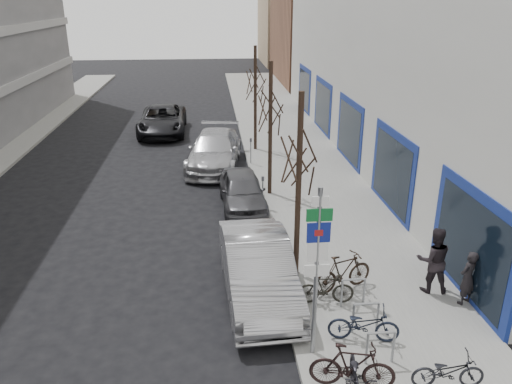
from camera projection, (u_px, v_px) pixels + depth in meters
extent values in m
plane|color=black|center=(208.00, 363.00, 11.31)|extent=(120.00, 120.00, 0.00)
cube|color=slate|center=(314.00, 193.00, 20.94)|extent=(5.00, 70.00, 0.15)
cube|color=brown|center=(340.00, 39.00, 48.05)|extent=(12.00, 14.00, 8.00)
cube|color=#937A5B|center=(314.00, 25.00, 61.82)|extent=(13.00, 12.00, 9.00)
cylinder|color=gray|center=(316.00, 278.00, 10.75)|extent=(0.10, 0.10, 4.20)
cube|color=white|center=(320.00, 201.00, 10.07)|extent=(0.35, 0.03, 0.22)
cube|color=#0C5926|center=(320.00, 215.00, 10.17)|extent=(0.55, 0.03, 0.28)
cube|color=navy|center=(319.00, 233.00, 10.32)|extent=(0.50, 0.03, 0.45)
cube|color=maroon|center=(319.00, 233.00, 10.31)|extent=(0.18, 0.02, 0.14)
cube|color=white|center=(318.00, 252.00, 10.48)|extent=(0.45, 0.03, 0.45)
cube|color=white|center=(317.00, 271.00, 10.65)|extent=(0.55, 0.03, 0.28)
cylinder|color=gray|center=(367.00, 349.00, 10.95)|extent=(0.06, 0.06, 0.80)
cylinder|color=gray|center=(393.00, 347.00, 11.00)|extent=(0.06, 0.06, 0.80)
cylinder|color=gray|center=(382.00, 333.00, 10.83)|extent=(0.60, 0.06, 0.06)
cylinder|color=gray|center=(353.00, 319.00, 11.97)|extent=(0.06, 0.06, 0.80)
cylinder|color=gray|center=(377.00, 317.00, 12.02)|extent=(0.06, 0.06, 0.80)
cylinder|color=gray|center=(367.00, 304.00, 11.85)|extent=(0.60, 0.06, 0.06)
cylinder|color=gray|center=(342.00, 293.00, 12.99)|extent=(0.06, 0.06, 0.80)
cylinder|color=gray|center=(364.00, 292.00, 13.04)|extent=(0.06, 0.06, 0.80)
cylinder|color=gray|center=(354.00, 279.00, 12.87)|extent=(0.60, 0.06, 0.06)
cylinder|color=black|center=(298.00, 191.00, 13.77)|extent=(0.16, 0.16, 5.50)
cylinder|color=black|center=(270.00, 132.00, 19.80)|extent=(0.16, 0.16, 5.50)
cylinder|color=black|center=(255.00, 100.00, 25.83)|extent=(0.16, 0.16, 5.50)
cylinder|color=gray|center=(283.00, 266.00, 14.02)|extent=(0.05, 0.05, 1.10)
cube|color=#3F3F44|center=(284.00, 246.00, 13.79)|extent=(0.10, 0.08, 0.18)
cylinder|color=gray|center=(263.00, 194.00, 19.12)|extent=(0.05, 0.05, 1.10)
cube|color=#3F3F44|center=(263.00, 179.00, 18.89)|extent=(0.10, 0.08, 0.18)
cylinder|color=gray|center=(251.00, 153.00, 24.22)|extent=(0.05, 0.05, 1.10)
cube|color=#3F3F44|center=(251.00, 140.00, 23.99)|extent=(0.10, 0.08, 0.18)
imported|color=black|center=(357.00, 378.00, 9.93)|extent=(0.79, 1.78, 1.05)
imported|color=black|center=(353.00, 366.00, 10.22)|extent=(1.86, 0.93, 1.09)
imported|color=black|center=(364.00, 322.00, 11.67)|extent=(1.74, 0.83, 1.02)
imported|color=black|center=(326.00, 288.00, 13.12)|extent=(1.54, 0.58, 0.91)
imported|color=black|center=(449.00, 369.00, 10.26)|extent=(1.55, 0.57, 0.93)
imported|color=black|center=(343.00, 272.00, 13.68)|extent=(1.94, 1.17, 1.13)
imported|color=#9D9DA2|center=(258.00, 269.00, 13.60)|extent=(2.04, 5.17, 1.67)
imported|color=#49494D|center=(242.00, 191.00, 19.45)|extent=(1.83, 4.20, 1.41)
imported|color=#A5A5AA|center=(215.00, 150.00, 24.12)|extent=(3.08, 6.01, 1.67)
imported|color=black|center=(162.00, 120.00, 30.18)|extent=(2.72, 5.86, 1.63)
imported|color=black|center=(468.00, 278.00, 13.02)|extent=(0.66, 0.60, 1.52)
imported|color=black|center=(433.00, 260.00, 13.52)|extent=(0.77, 0.58, 1.91)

